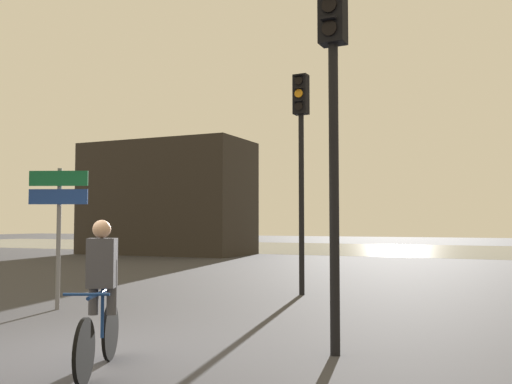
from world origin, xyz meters
The scene contains 7 objects.
ground_plane centered at (0.00, 0.00, 0.00)m, with size 120.00×120.00×0.00m, color #333338.
water_strip centered at (0.00, 29.42, 0.00)m, with size 80.00×16.00×0.01m, color slate.
distant_building centered at (-10.99, 19.42, 2.84)m, with size 8.53×4.00×5.68m, color #2D2823.
traffic_light_near_right centered at (3.15, 1.41, 3.25)m, with size 0.33×0.34×4.70m.
traffic_light_center centered at (0.85, 6.68, 3.39)m, with size 0.33×0.35×4.92m.
direction_sign_post centered at (-2.52, 2.81, 1.79)m, with size 1.03×0.44×2.60m.
cyclist centered at (1.04, -0.30, 0.82)m, with size 0.79×1.57×1.62m.
Camera 1 is at (5.13, -5.29, 1.59)m, focal length 40.00 mm.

